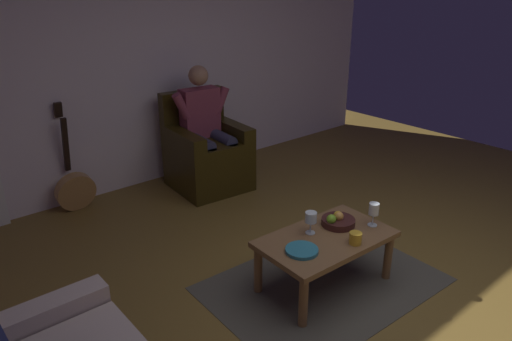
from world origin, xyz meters
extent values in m
plane|color=brown|center=(0.00, 0.00, 0.00)|extent=(7.56, 7.56, 0.00)
cube|color=silver|center=(0.00, -3.18, 1.39)|extent=(6.13, 0.06, 2.78)
cube|color=#4B483D|center=(0.27, -0.58, 0.00)|extent=(1.70, 1.23, 0.01)
cube|color=#2F250A|center=(-0.12, -2.58, 0.22)|extent=(0.78, 0.80, 0.43)
cube|color=#2F250A|center=(-0.11, -2.52, 0.48)|extent=(0.48, 0.65, 0.10)
cube|color=#2F250A|center=(-0.40, -2.55, 0.55)|extent=(0.21, 0.75, 0.24)
cube|color=#2F250A|center=(0.17, -2.60, 0.55)|extent=(0.21, 0.75, 0.24)
cube|color=#2F250A|center=(-0.14, -2.89, 0.72)|extent=(0.72, 0.18, 0.57)
cube|color=brown|center=(-0.13, -2.72, 0.79)|extent=(0.41, 0.21, 0.51)
sphere|color=#A87A5B|center=(-0.13, -2.72, 1.18)|extent=(0.20, 0.20, 0.20)
cylinder|color=#34334C|center=(-0.23, -2.50, 0.55)|extent=(0.17, 0.43, 0.13)
cylinder|color=#34334C|center=(-0.22, -2.29, 0.27)|extent=(0.13, 0.13, 0.53)
cylinder|color=brown|center=(-0.35, -2.65, 0.90)|extent=(0.21, 0.11, 0.29)
cylinder|color=#34334C|center=(0.01, -2.52, 0.55)|extent=(0.17, 0.43, 0.13)
cylinder|color=#34334C|center=(0.03, -2.31, 0.27)|extent=(0.13, 0.13, 0.53)
cylinder|color=brown|center=(0.10, -2.69, 0.90)|extent=(0.21, 0.11, 0.29)
cube|color=beige|center=(2.25, -0.81, 0.51)|extent=(0.91, 0.14, 0.20)
cube|color=brown|center=(0.27, -0.58, 0.38)|extent=(0.98, 0.60, 0.04)
cylinder|color=brown|center=(-0.14, -0.33, 0.18)|extent=(0.06, 0.06, 0.36)
cylinder|color=brown|center=(0.71, -0.37, 0.18)|extent=(0.06, 0.06, 0.36)
cylinder|color=brown|center=(-0.16, -0.80, 0.18)|extent=(0.06, 0.06, 0.36)
cylinder|color=brown|center=(0.69, -0.83, 0.18)|extent=(0.06, 0.06, 0.36)
cylinder|color=#AB7A44|center=(1.17, -2.97, 0.19)|extent=(0.37, 0.16, 0.39)
cylinder|color=black|center=(1.17, -2.92, 0.21)|extent=(0.10, 0.02, 0.10)
cube|color=black|center=(1.17, -3.05, 0.64)|extent=(0.05, 0.12, 0.54)
cube|color=black|center=(1.17, -3.11, 0.97)|extent=(0.07, 0.05, 0.14)
cylinder|color=silver|center=(-0.11, -0.47, 0.40)|extent=(0.07, 0.07, 0.01)
cylinder|color=silver|center=(-0.11, -0.47, 0.45)|extent=(0.01, 0.01, 0.09)
cylinder|color=silver|center=(-0.11, -0.47, 0.54)|extent=(0.07, 0.07, 0.09)
cylinder|color=#590C19|center=(-0.11, -0.47, 0.51)|extent=(0.07, 0.07, 0.04)
cylinder|color=silver|center=(0.32, -0.69, 0.40)|extent=(0.07, 0.07, 0.01)
cylinder|color=silver|center=(0.32, -0.69, 0.45)|extent=(0.01, 0.01, 0.08)
cylinder|color=silver|center=(0.32, -0.69, 0.53)|extent=(0.08, 0.08, 0.08)
cylinder|color=#590C19|center=(0.32, -0.69, 0.51)|extent=(0.07, 0.07, 0.03)
cylinder|color=#3D1C1A|center=(0.08, -0.64, 0.43)|extent=(0.25, 0.25, 0.05)
sphere|color=#76B427|center=(0.15, -0.65, 0.47)|extent=(0.07, 0.07, 0.07)
sphere|color=gold|center=(0.08, -0.64, 0.47)|extent=(0.07, 0.07, 0.07)
sphere|color=gold|center=(0.08, -0.65, 0.47)|extent=(0.07, 0.07, 0.07)
cylinder|color=teal|center=(0.55, -0.55, 0.41)|extent=(0.22, 0.22, 0.02)
cylinder|color=gold|center=(0.19, -0.39, 0.44)|extent=(0.09, 0.09, 0.08)
camera|label=1|loc=(2.56, 1.33, 2.09)|focal=33.44mm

